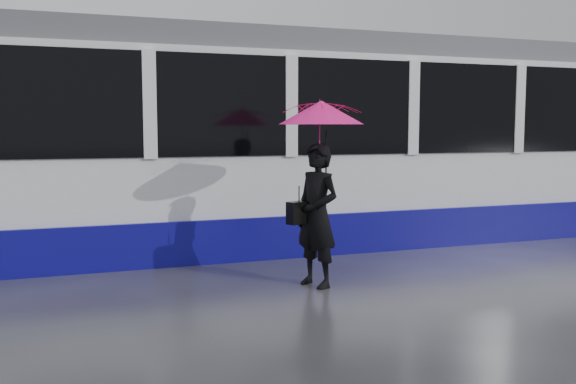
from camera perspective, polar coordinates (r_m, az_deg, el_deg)
name	(u,v)px	position (r m, az deg, el deg)	size (l,w,h in m)	color
ground	(271,282)	(8.00, -1.53, -7.96)	(90.00, 90.00, 0.00)	#27272C
rails	(221,246)	(10.34, -5.99, -4.79)	(34.00, 1.51, 0.02)	#3F3D38
tram	(294,143)	(10.55, 0.50, 4.34)	(26.00, 2.56, 3.35)	white
woman	(317,215)	(7.63, 2.58, -2.08)	(0.62, 0.41, 1.71)	black
umbrella	(321,129)	(7.58, 2.97, 5.60)	(1.32, 1.32, 1.16)	#F9157B
handbag	(299,212)	(7.56, 0.99, -1.83)	(0.33, 0.24, 0.45)	black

